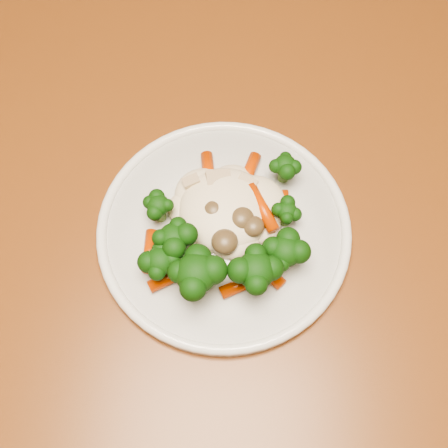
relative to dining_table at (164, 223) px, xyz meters
The scene contains 3 objects.
dining_table is the anchor object (origin of this frame).
plate 0.15m from the dining_table, 36.14° to the right, with size 0.24×0.24×0.01m, color white.
meal 0.18m from the dining_table, 42.91° to the right, with size 0.16×0.17×0.05m.
Camera 1 is at (-0.22, -0.16, 1.25)m, focal length 45.00 mm.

